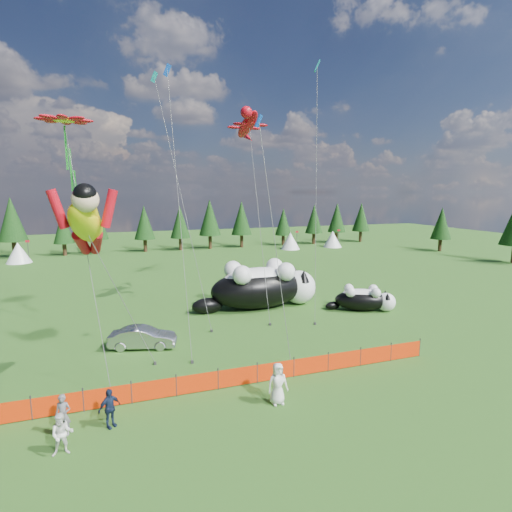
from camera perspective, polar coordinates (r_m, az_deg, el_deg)
The scene contains 18 objects.
ground at distance 23.30m, azimuth -4.77°, elevation -14.85°, with size 160.00×160.00×0.00m, color #0F3409.
safety_fence at distance 20.46m, azimuth -2.59°, elevation -16.82°, with size 22.06×0.06×1.10m.
tree_line at distance 66.08m, azimuth -14.65°, elevation 4.08°, with size 90.00×4.00×8.00m, color black, non-canonical shape.
festival_tents at distance 63.29m, azimuth -4.21°, elevation 1.77°, with size 50.00×3.20×2.80m, color white, non-canonical shape.
cat_large at distance 32.95m, azimuth 1.06°, elevation -4.25°, with size 10.70×3.99×3.87m.
cat_small at distance 33.43m, azimuth 15.20°, elevation -5.93°, with size 5.26×3.59×2.03m.
car at distance 25.84m, azimuth -15.86°, elevation -11.14°, with size 1.39×3.99×1.32m, color #ACACB0.
spectator_a at distance 18.41m, azimuth -25.85°, elevation -19.77°, with size 0.61×0.40×1.66m, color #5C5B60.
spectator_b at distance 17.27m, azimuth -25.97°, elevation -21.91°, with size 0.78×0.46×1.60m, color white.
spectator_c at distance 18.23m, azimuth -20.20°, elevation -19.74°, with size 0.96×0.49×1.64m, color #15203C.
spectator_e at distance 18.81m, azimuth 3.12°, elevation -17.74°, with size 0.93×0.61×1.91m, color white.
superhero_kite at distance 19.10m, azimuth -23.13°, elevation 4.35°, with size 5.12×4.94×10.41m.
gecko_kite at distance 34.59m, azimuth -1.23°, elevation 18.21°, with size 3.05×10.00×16.76m.
flower_kite at distance 23.95m, azimuth -25.69°, elevation 16.73°, with size 3.40×6.31×13.87m.
diamond_kite_a at distance 28.39m, azimuth -12.41°, elevation 22.93°, with size 0.67×7.20×18.46m.
diamond_kite_b at distance 33.78m, azimuth 8.74°, elevation 24.09°, with size 2.41×5.11×20.01m.
diamond_kite_c at distance 22.50m, azimuth 0.70°, elevation 16.83°, with size 1.34×3.11×13.93m.
diamond_kite_d at distance 35.07m, azimuth -14.03°, elevation 22.38°, with size 2.75×9.30×20.43m.
Camera 1 is at (-5.21, -20.65, 9.44)m, focal length 28.00 mm.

